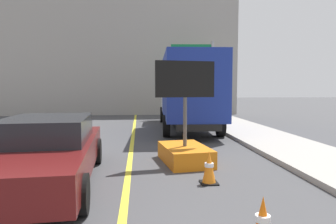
# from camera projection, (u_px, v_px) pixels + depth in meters

# --- Properties ---
(lane_center_stripe) EXTENTS (0.14, 36.00, 0.01)m
(lane_center_stripe) POSITION_uv_depth(u_px,v_px,m) (124.00, 205.00, 5.07)
(lane_center_stripe) COLOR yellow
(lane_center_stripe) RESTS_ON ground
(arrow_board_trailer) EXTENTS (1.59, 1.94, 2.70)m
(arrow_board_trailer) POSITION_uv_depth(u_px,v_px,m) (185.00, 145.00, 7.94)
(arrow_board_trailer) COLOR orange
(arrow_board_trailer) RESTS_ON ground
(box_truck) EXTENTS (2.80, 8.02, 3.42)m
(box_truck) POSITION_uv_depth(u_px,v_px,m) (188.00, 91.00, 14.11)
(box_truck) COLOR black
(box_truck) RESTS_ON ground
(pickup_car) EXTENTS (2.27, 5.02, 1.38)m
(pickup_car) POSITION_uv_depth(u_px,v_px,m) (46.00, 151.00, 6.16)
(pickup_car) COLOR #591414
(pickup_car) RESTS_ON ground
(highway_guide_sign) EXTENTS (2.79, 0.32, 5.00)m
(highway_guide_sign) POSITION_uv_depth(u_px,v_px,m) (200.00, 66.00, 19.37)
(highway_guide_sign) COLOR gray
(highway_guide_sign) RESTS_ON ground
(far_building_block) EXTENTS (18.32, 7.10, 8.93)m
(far_building_block) POSITION_uv_depth(u_px,v_px,m) (117.00, 58.00, 24.85)
(far_building_block) COLOR gray
(far_building_block) RESTS_ON ground
(traffic_cone_near_sign) EXTENTS (0.36, 0.36, 0.66)m
(traffic_cone_near_sign) POSITION_uv_depth(u_px,v_px,m) (263.00, 222.00, 3.72)
(traffic_cone_near_sign) COLOR black
(traffic_cone_near_sign) RESTS_ON ground
(traffic_cone_mid_lane) EXTENTS (0.36, 0.36, 0.70)m
(traffic_cone_mid_lane) POSITION_uv_depth(u_px,v_px,m) (209.00, 167.00, 6.21)
(traffic_cone_mid_lane) COLOR black
(traffic_cone_mid_lane) RESTS_ON ground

